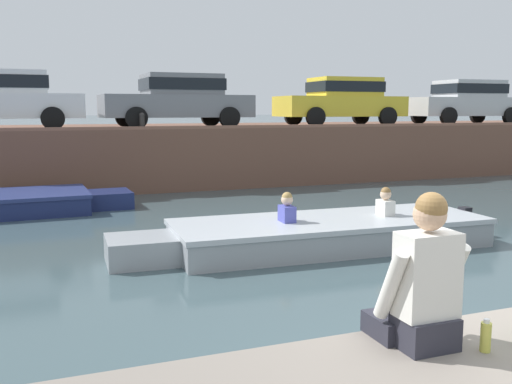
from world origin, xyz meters
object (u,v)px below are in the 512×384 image
(car_right_inner_yellow, at_px, (342,99))
(car_rightmost_silver, at_px, (466,100))
(motorboat_passing, at_px, (317,234))
(car_centre_grey, at_px, (178,98))
(person_seated_left, at_px, (422,287))
(bottle_drink, at_px, (486,337))
(mooring_bollard_mid, at_px, (142,120))

(car_right_inner_yellow, height_order, car_rightmost_silver, same)
(motorboat_passing, bearing_deg, car_centre_grey, 92.36)
(person_seated_left, bearing_deg, car_rightmost_silver, 48.57)
(car_right_inner_yellow, bearing_deg, person_seated_left, -117.34)
(motorboat_passing, height_order, bottle_drink, bottle_drink)
(car_right_inner_yellow, bearing_deg, motorboat_passing, -121.32)
(car_right_inner_yellow, bearing_deg, bottle_drink, -115.96)
(car_right_inner_yellow, distance_m, person_seated_left, 15.56)
(car_centre_grey, height_order, bottle_drink, car_centre_grey)
(bottle_drink, bearing_deg, person_seated_left, 143.68)
(car_rightmost_silver, distance_m, bottle_drink, 18.41)
(motorboat_passing, distance_m, mooring_bollard_mid, 7.62)
(car_centre_grey, height_order, car_rightmost_silver, same)
(car_rightmost_silver, relative_size, person_seated_left, 4.38)
(motorboat_passing, distance_m, car_rightmost_silver, 13.30)
(car_right_inner_yellow, xyz_separation_m, bottle_drink, (-6.81, -13.99, -1.65))
(car_right_inner_yellow, distance_m, mooring_bollard_mid, 6.78)
(car_centre_grey, distance_m, car_right_inner_yellow, 5.41)
(motorboat_passing, xyz_separation_m, car_centre_grey, (-0.34, 8.33, 2.34))
(mooring_bollard_mid, bearing_deg, bottle_drink, -90.66)
(car_centre_grey, distance_m, person_seated_left, 13.95)
(mooring_bollard_mid, distance_m, bottle_drink, 12.96)
(car_centre_grey, bearing_deg, mooring_bollard_mid, -139.28)
(car_centre_grey, height_order, car_right_inner_yellow, same)
(car_right_inner_yellow, relative_size, bottle_drink, 20.27)
(mooring_bollard_mid, bearing_deg, car_right_inner_yellow, 9.18)
(person_seated_left, distance_m, bottle_drink, 0.47)
(mooring_bollard_mid, bearing_deg, car_rightmost_silver, 5.25)
(person_seated_left, bearing_deg, car_centre_grey, 82.93)
(motorboat_passing, xyz_separation_m, person_seated_left, (-2.05, -5.44, 0.96))
(person_seated_left, relative_size, bottle_drink, 4.73)
(car_right_inner_yellow, relative_size, mooring_bollard_mid, 9.29)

